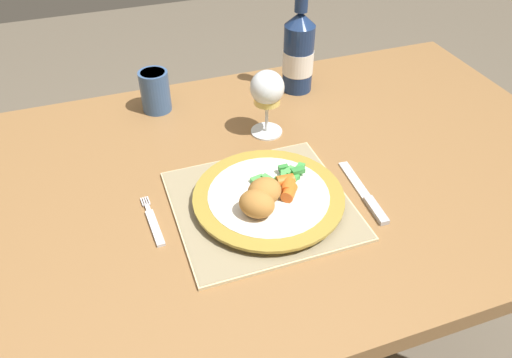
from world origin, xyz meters
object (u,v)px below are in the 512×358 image
Objects in this scene: wine_glass at (267,91)px; fork at (154,224)px; drinking_cup at (155,90)px; table_knife at (366,197)px; dinner_plate at (268,198)px; dining_table at (223,215)px; bottle at (299,51)px.

fork is at bearing -144.42° from wine_glass.
wine_glass is at bearing -40.08° from drinking_cup.
wine_glass is (-0.10, 0.26, 0.10)m from table_knife.
fork is (-0.21, 0.02, -0.01)m from dinner_plate.
dining_table is 10.45× the size of wine_glass.
wine_glass is at bearing 70.42° from dinner_plate.
fork is (-0.14, -0.07, 0.09)m from dining_table.
dinner_plate is at bearing -72.20° from drinking_cup.
fork is 0.56m from bottle.
bottle reaches higher than fork.
drinking_cup is at bearing 78.15° from fork.
dinner_plate is at bearing 166.58° from table_knife.
table_knife is 0.67× the size of bottle.
drinking_cup is (-0.13, 0.39, 0.03)m from dinner_plate.
bottle is at bearing 60.20° from dinner_plate.
dining_table is 11.73× the size of fork.
dining_table is at bearing -137.05° from wine_glass.
table_knife is (0.18, -0.04, -0.01)m from dinner_plate.
dinner_plate is 2.10× the size of fork.
dinner_plate is at bearing -5.05° from fork.
dinner_plate is (0.06, -0.09, 0.10)m from dining_table.
bottle is at bearing 40.37° from fork.
dinner_plate is 0.18m from table_knife.
wine_glass is at bearing -131.48° from bottle.
wine_glass reaches higher than dining_table.
fork is 0.89× the size of wine_glass.
dinner_plate reaches higher than fork.
fork is 0.48× the size of bottle.
dinner_plate is 0.21m from fork.
bottle reaches higher than table_knife.
fork is at bearing -101.85° from drinking_cup.
dining_table is 5.60× the size of dinner_plate.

